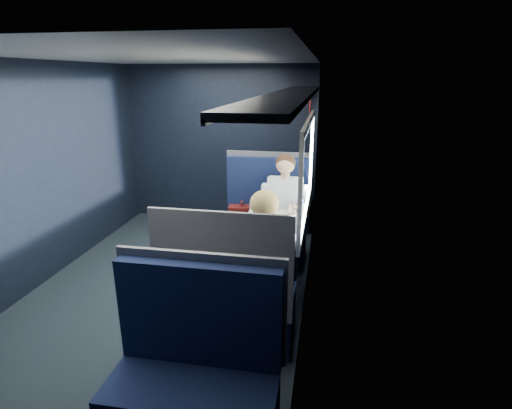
% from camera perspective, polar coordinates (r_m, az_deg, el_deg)
% --- Properties ---
extents(ground, '(2.80, 4.20, 0.01)m').
position_cam_1_polar(ground, '(4.48, -11.62, -11.06)').
color(ground, black).
extents(room_shell, '(3.00, 4.40, 2.40)m').
position_cam_1_polar(room_shell, '(3.98, -12.64, 7.93)').
color(room_shell, black).
rests_on(room_shell, ground).
extents(table, '(0.62, 1.00, 0.74)m').
position_cam_1_polar(table, '(3.94, 1.90, -4.07)').
color(table, '#54565E').
rests_on(table, ground).
extents(seat_bay_near, '(1.04, 0.62, 1.26)m').
position_cam_1_polar(seat_bay_near, '(4.86, 1.13, -2.79)').
color(seat_bay_near, '#0B1333').
rests_on(seat_bay_near, ground).
extents(seat_bay_far, '(1.04, 0.62, 1.26)m').
position_cam_1_polar(seat_bay_far, '(3.31, -3.62, -13.48)').
color(seat_bay_far, '#0B1333').
rests_on(seat_bay_far, ground).
extents(seat_row_front, '(1.04, 0.51, 1.16)m').
position_cam_1_polar(seat_row_front, '(5.73, 2.68, 0.34)').
color(seat_row_front, '#0B1333').
rests_on(seat_row_front, ground).
extents(seat_row_back, '(1.04, 0.51, 1.16)m').
position_cam_1_polar(seat_row_back, '(2.61, -8.84, -23.91)').
color(seat_row_back, '#0B1333').
rests_on(seat_row_back, ground).
extents(man, '(0.53, 0.56, 1.32)m').
position_cam_1_polar(man, '(4.57, 4.02, -0.24)').
color(man, black).
rests_on(man, ground).
extents(woman, '(0.53, 0.56, 1.32)m').
position_cam_1_polar(woman, '(3.26, 1.28, -7.69)').
color(woman, black).
rests_on(woman, ground).
extents(papers, '(0.71, 0.86, 0.01)m').
position_cam_1_polar(papers, '(3.95, 0.74, -2.75)').
color(papers, white).
rests_on(papers, table).
extents(laptop, '(0.30, 0.37, 0.25)m').
position_cam_1_polar(laptop, '(3.82, 4.65, -2.53)').
color(laptop, silver).
rests_on(laptop, table).
extents(bottle_small, '(0.06, 0.06, 0.20)m').
position_cam_1_polar(bottle_small, '(4.08, 6.53, -0.92)').
color(bottle_small, silver).
rests_on(bottle_small, table).
extents(cup, '(0.07, 0.07, 0.09)m').
position_cam_1_polar(cup, '(4.23, 6.67, -0.89)').
color(cup, white).
rests_on(cup, table).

